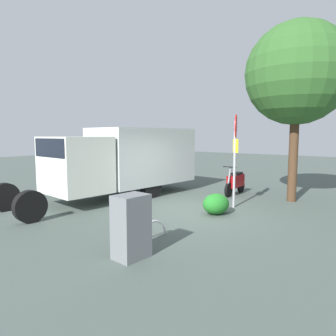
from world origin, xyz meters
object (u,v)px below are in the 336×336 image
stop_sign (235,146)px  motorcycle (235,182)px  utility_cabinet (131,227)px  box_truck_near (123,158)px  bike_rack_hoop (153,238)px  street_tree (297,74)px

stop_sign → motorcycle: bearing=-154.7°
motorcycle → utility_cabinet: bearing=7.3°
utility_cabinet → box_truck_near: bearing=-131.6°
stop_sign → utility_cabinet: stop_sign is taller
utility_cabinet → bike_rack_hoop: utility_cabinet is taller
street_tree → bike_rack_hoop: (6.19, -1.26, -4.53)m
street_tree → bike_rack_hoop: bearing=-11.5°
street_tree → motorcycle: bearing=-86.6°
utility_cabinet → stop_sign: bearing=-175.9°
box_truck_near → utility_cabinet: (4.06, 4.58, -0.90)m
stop_sign → utility_cabinet: bearing=4.1°
stop_sign → street_tree: 3.53m
box_truck_near → street_tree: (-3.26, 5.40, 3.00)m
motorcycle → street_tree: (-0.13, 2.17, 4.01)m
box_truck_near → motorcycle: 4.61m
stop_sign → utility_cabinet: 5.32m
utility_cabinet → street_tree: bearing=173.6°
motorcycle → stop_sign: bearing=22.0°
box_truck_near → stop_sign: (-1.05, 4.21, 0.52)m
utility_cabinet → bike_rack_hoop: bearing=-158.9°
street_tree → utility_cabinet: bearing=-6.4°
box_truck_near → utility_cabinet: box_truck_near is taller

